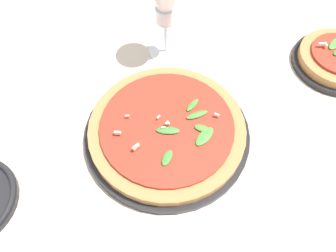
{
  "coord_description": "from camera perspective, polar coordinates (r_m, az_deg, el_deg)",
  "views": [
    {
      "loc": [
        -0.29,
        0.15,
        0.54
      ],
      "look_at": [
        -0.01,
        -0.0,
        0.03
      ],
      "focal_mm": 35.0,
      "sensor_mm": 36.0,
      "label": 1
    }
  ],
  "objects": [
    {
      "name": "ground_plane",
      "position": [
        0.63,
        -0.77,
        -0.63
      ],
      "size": [
        6.0,
        6.0,
        0.0
      ],
      "primitive_type": "plane",
      "color": "beige"
    },
    {
      "name": "pizza_arugula_main",
      "position": [
        0.61,
        0.02,
        -0.67
      ],
      "size": [
        0.31,
        0.31,
        0.05
      ],
      "color": "black",
      "rests_on": "ground_plane"
    },
    {
      "name": "wine_glass",
      "position": [
        0.68,
        -0.45,
        20.05
      ],
      "size": [
        0.08,
        0.08,
        0.17
      ],
      "color": "white",
      "rests_on": "ground_plane"
    }
  ]
}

